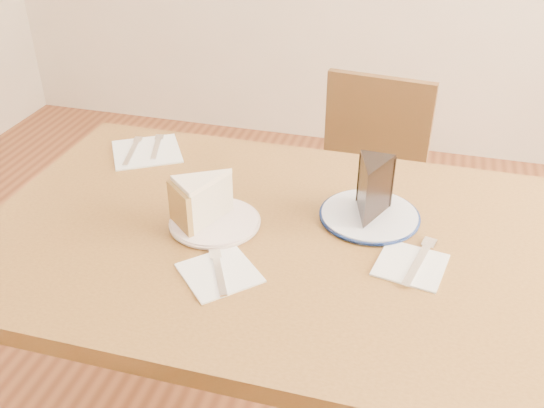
{
  "coord_description": "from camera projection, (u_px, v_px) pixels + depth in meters",
  "views": [
    {
      "loc": [
        0.29,
        -1.0,
        1.47
      ],
      "look_at": [
        0.01,
        0.03,
        0.8
      ],
      "focal_mm": 40.0,
      "sensor_mm": 36.0,
      "label": 1
    }
  ],
  "objects": [
    {
      "name": "table",
      "position": [
        266.0,
        268.0,
        1.32
      ],
      "size": [
        1.2,
        0.8,
        0.75
      ],
      "color": "#4D3115",
      "rests_on": "ground"
    },
    {
      "name": "chair_far",
      "position": [
        362.0,
        197.0,
        1.95
      ],
      "size": [
        0.45,
        0.45,
        0.82
      ],
      "rotation": [
        0.0,
        0.0,
        3.03
      ],
      "color": "#392311",
      "rests_on": "ground"
    },
    {
      "name": "plate_cream",
      "position": [
        215.0,
        222.0,
        1.29
      ],
      "size": [
        0.19,
        0.19,
        0.01
      ],
      "primitive_type": "cylinder",
      "color": "white",
      "rests_on": "table"
    },
    {
      "name": "plate_navy",
      "position": [
        369.0,
        216.0,
        1.31
      ],
      "size": [
        0.21,
        0.21,
        0.01
      ],
      "primitive_type": "cylinder",
      "color": "white",
      "rests_on": "table"
    },
    {
      "name": "carrot_cake",
      "position": [
        208.0,
        200.0,
        1.27
      ],
      "size": [
        0.14,
        0.15,
        0.09
      ],
      "primitive_type": null,
      "rotation": [
        0.0,
        0.0,
        -0.71
      ],
      "color": "beige",
      "rests_on": "plate_cream"
    },
    {
      "name": "chocolate_cake",
      "position": [
        370.0,
        193.0,
        1.27
      ],
      "size": [
        0.08,
        0.11,
        0.12
      ],
      "primitive_type": null,
      "rotation": [
        0.0,
        0.0,
        3.08
      ],
      "color": "black",
      "rests_on": "plate_navy"
    },
    {
      "name": "napkin_cream",
      "position": [
        220.0,
        273.0,
        1.15
      ],
      "size": [
        0.19,
        0.19,
        0.0
      ],
      "primitive_type": "cube",
      "rotation": [
        0.0,
        0.0,
        0.78
      ],
      "color": "white",
      "rests_on": "table"
    },
    {
      "name": "napkin_navy",
      "position": [
        411.0,
        265.0,
        1.17
      ],
      "size": [
        0.15,
        0.15,
        0.0
      ],
      "primitive_type": "cube",
      "rotation": [
        0.0,
        0.0,
        -0.17
      ],
      "color": "white",
      "rests_on": "table"
    },
    {
      "name": "napkin_spare",
      "position": [
        147.0,
        152.0,
        1.57
      ],
      "size": [
        0.23,
        0.23,
        0.0
      ],
      "primitive_type": "cube",
      "rotation": [
        0.0,
        0.0,
        0.55
      ],
      "color": "white",
      "rests_on": "table"
    },
    {
      "name": "fork_cream",
      "position": [
        219.0,
        272.0,
        1.14
      ],
      "size": [
        0.08,
        0.13,
        0.0
      ],
      "primitive_type": "cube",
      "rotation": [
        0.0,
        0.0,
        0.47
      ],
      "color": "silver",
      "rests_on": "napkin_cream"
    },
    {
      "name": "knife_navy",
      "position": [
        419.0,
        262.0,
        1.17
      ],
      "size": [
        0.05,
        0.17,
        0.0
      ],
      "primitive_type": "cube",
      "rotation": [
        0.0,
        0.0,
        -0.23
      ],
      "color": "silver",
      "rests_on": "napkin_navy"
    },
    {
      "name": "fork_spare",
      "position": [
        157.0,
        147.0,
        1.59
      ],
      "size": [
        0.06,
        0.14,
        0.0
      ],
      "primitive_type": "cube",
      "rotation": [
        0.0,
        0.0,
        0.3
      ],
      "color": "silver",
      "rests_on": "napkin_spare"
    },
    {
      "name": "knife_spare",
      "position": [
        132.0,
        151.0,
        1.57
      ],
      "size": [
        0.05,
        0.16,
        0.0
      ],
      "primitive_type": "cube",
      "rotation": [
        0.0,
        0.0,
        0.24
      ],
      "color": "silver",
      "rests_on": "napkin_spare"
    }
  ]
}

